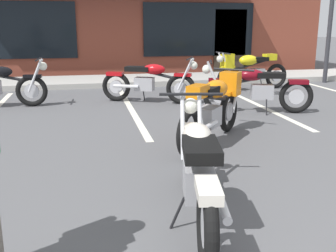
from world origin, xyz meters
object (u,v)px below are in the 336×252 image
motorcycle_foreground_classic (198,169)px  motorcycle_cream_vintage (257,89)px  motorcycle_red_sportbike (249,69)px  motorcycle_blue_standard (214,105)px  motorcycle_orange_scrambler (149,81)px

motorcycle_foreground_classic → motorcycle_cream_vintage: (2.29, 3.97, 0.00)m
motorcycle_red_sportbike → motorcycle_blue_standard: (-2.29, -4.18, 0.00)m
motorcycle_foreground_classic → motorcycle_orange_scrambler: 5.39m
motorcycle_red_sportbike → motorcycle_cream_vintage: bearing=-109.8°
motorcycle_foreground_classic → motorcycle_blue_standard: size_ratio=1.20×
motorcycle_red_sportbike → motorcycle_orange_scrambler: 2.96m
motorcycle_foreground_classic → motorcycle_cream_vintage: bearing=60.1°
motorcycle_red_sportbike → motorcycle_cream_vintage: size_ratio=1.02×
motorcycle_blue_standard → motorcycle_foreground_classic: bearing=-111.3°
motorcycle_foreground_classic → motorcycle_cream_vintage: 4.58m
motorcycle_foreground_classic → motorcycle_blue_standard: same height
motorcycle_foreground_classic → motorcycle_orange_scrambler: same height
motorcycle_red_sportbike → motorcycle_orange_scrambler: size_ratio=1.06×
motorcycle_red_sportbike → motorcycle_blue_standard: bearing=-118.7°
motorcycle_blue_standard → motorcycle_orange_scrambler: (-0.45, 3.08, -0.07)m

